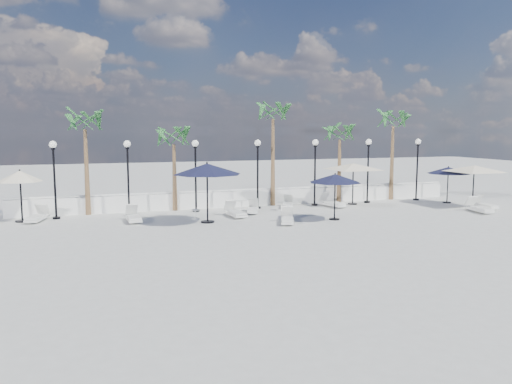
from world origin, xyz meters
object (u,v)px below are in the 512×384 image
object	(u,v)px
lounger_6	(332,203)
parasol_navy_right	(448,171)
lounger_8	(484,205)
parasol_navy_left	(207,169)
lounger_1	(37,217)
parasol_navy_mid	(335,179)
lounger_2	(235,212)
parasol_cream_small	(20,177)
lounger_4	(253,209)
parasol_cream_sq_a	(353,164)
parasol_cream_sq_b	(474,166)
lounger_0	(133,217)
lounger_7	(479,208)
lounger_5	(287,219)
lounger_3	(288,204)

from	to	relation	value
lounger_6	parasol_navy_right	xyz separation A→B (m)	(7.35, -0.77, 1.72)
lounger_8	parasol_navy_left	bearing A→B (deg)	-178.31
lounger_1	lounger_6	bearing A→B (deg)	13.77
parasol_navy_mid	parasol_navy_right	world-z (taller)	parasol_navy_mid
lounger_2	parasol_cream_small	xyz separation A→B (m)	(-10.03, 1.92, 1.91)
lounger_8	parasol_navy_mid	world-z (taller)	parasol_navy_mid
lounger_6	lounger_4	bearing A→B (deg)	173.68
parasol_cream_sq_a	parasol_cream_sq_b	distance (m)	6.81
parasol_cream_sq_b	parasol_cream_small	bearing A→B (deg)	173.13
parasol_navy_mid	parasol_cream_sq_b	xyz separation A→B (m)	(9.59, 1.38, 0.32)
lounger_2	lounger_6	size ratio (longest dim) A/B	0.98
lounger_0	parasol_cream_small	distance (m)	5.65
lounger_7	parasol_cream_sq_b	xyz separation A→B (m)	(1.27, 1.88, 2.11)
lounger_8	parasol_navy_right	distance (m)	3.11
lounger_0	lounger_5	size ratio (longest dim) A/B	1.01
lounger_4	parasol_navy_right	bearing A→B (deg)	20.18
lounger_2	lounger_3	world-z (taller)	lounger_2
lounger_7	parasol_cream_sq_a	xyz separation A→B (m)	(-4.90, 4.77, 2.18)
lounger_4	lounger_6	xyz separation A→B (m)	(4.95, 0.60, 0.03)
lounger_1	parasol_navy_left	world-z (taller)	parasol_navy_left
lounger_0	parasol_cream_sq_a	distance (m)	13.08
parasol_navy_mid	parasol_cream_sq_a	xyz separation A→B (m)	(3.43, 4.27, 0.39)
lounger_2	lounger_5	world-z (taller)	lounger_2
lounger_3	lounger_7	bearing A→B (deg)	-2.98
lounger_2	lounger_3	bearing A→B (deg)	23.19
lounger_0	lounger_6	size ratio (longest dim) A/B	0.94
lounger_4	lounger_6	distance (m)	4.99
lounger_5	parasol_navy_mid	size ratio (longest dim) A/B	0.71
parasol_navy_left	parasol_navy_mid	distance (m)	6.20
parasol_cream_sq_a	parasol_navy_mid	bearing A→B (deg)	-128.72
lounger_1	lounger_8	bearing A→B (deg)	6.16
lounger_2	parasol_navy_right	size ratio (longest dim) A/B	0.78
lounger_8	parasol_navy_right	world-z (taller)	parasol_navy_right
lounger_3	parasol_cream_sq_a	world-z (taller)	parasol_cream_sq_a
lounger_3	lounger_6	world-z (taller)	lounger_6
lounger_2	lounger_4	xyz separation A→B (m)	(1.22, 0.81, -0.03)
lounger_3	lounger_7	distance (m)	10.22
parasol_navy_right	parasol_cream_sq_b	distance (m)	1.72
lounger_8	parasol_navy_mid	xyz separation A→B (m)	(-9.60, -0.46, 1.80)
lounger_0	parasol_cream_sq_a	xyz separation A→B (m)	(12.79, 1.68, 2.18)
lounger_5	lounger_8	xyz separation A→B (m)	(12.16, 0.66, -0.00)
lounger_2	lounger_3	size ratio (longest dim) A/B	1.10
lounger_6	parasol_navy_left	xyz separation A→B (m)	(-7.85, -2.54, 2.29)
lounger_1	lounger_4	size ratio (longest dim) A/B	1.11
lounger_4	parasol_navy_mid	world-z (taller)	parasol_navy_mid
lounger_0	lounger_7	xyz separation A→B (m)	(17.69, -3.09, 0.00)
lounger_7	parasol_cream_small	size ratio (longest dim) A/B	0.77
lounger_0	parasol_cream_sq_a	size ratio (longest dim) A/B	0.35
lounger_0	lounger_7	size ratio (longest dim) A/B	0.96
lounger_3	parasol_cream_small	xyz separation A→B (m)	(-13.70, -0.02, 1.94)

